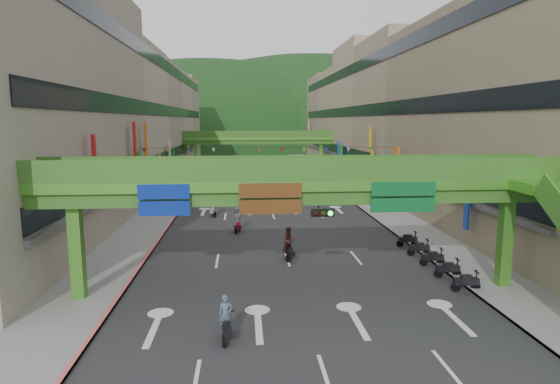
{
  "coord_description": "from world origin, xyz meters",
  "views": [
    {
      "loc": [
        -2.79,
        -17.02,
        8.89
      ],
      "look_at": [
        0.0,
        18.0,
        3.5
      ],
      "focal_mm": 30.0,
      "sensor_mm": 36.0,
      "label": 1
    }
  ],
  "objects": [
    {
      "name": "overpass_far",
      "position": [
        0.0,
        65.0,
        5.4
      ],
      "size": [
        28.0,
        2.2,
        7.1
      ],
      "color": "#4C9E2D",
      "rests_on": "ground"
    },
    {
      "name": "hill_right",
      "position": [
        25.0,
        180.0,
        0.0
      ],
      "size": [
        208.0,
        176.0,
        128.0
      ],
      "primitive_type": "ellipsoid",
      "color": "#1C4419",
      "rests_on": "ground"
    },
    {
      "name": "sidewalk_right",
      "position": [
        11.0,
        50.0,
        0.07
      ],
      "size": [
        4.0,
        140.0,
        0.15
      ],
      "primitive_type": "cube",
      "color": "gray",
      "rests_on": "ground"
    },
    {
      "name": "scooter_rider_mid",
      "position": [
        0.1,
        11.93,
        1.13
      ],
      "size": [
        1.04,
        1.57,
        2.18
      ],
      "color": "black",
      "rests_on": "ground"
    },
    {
      "name": "scooter_rider_far",
      "position": [
        -3.3,
        19.76,
        1.03
      ],
      "size": [
        0.93,
        1.58,
        2.03
      ],
      "color": "maroon",
      "rests_on": "ground"
    },
    {
      "name": "pedestrian_blue",
      "position": [
        11.06,
        40.0,
        0.87
      ],
      "size": [
        0.96,
        0.83,
        1.74
      ],
      "primitive_type": "imported",
      "rotation": [
        0.0,
        0.0,
        2.67
      ],
      "color": "#313655",
      "rests_on": "ground"
    },
    {
      "name": "ground",
      "position": [
        0.0,
        0.0,
        0.0
      ],
      "size": [
        320.0,
        320.0,
        0.0
      ],
      "primitive_type": "plane",
      "color": "black",
      "rests_on": "ground"
    },
    {
      "name": "car_silver",
      "position": [
        -3.95,
        35.0,
        0.73
      ],
      "size": [
        1.64,
        4.46,
        1.46
      ],
      "primitive_type": "imported",
      "rotation": [
        0.0,
        0.0,
        -0.02
      ],
      "color": "#ADABB4",
      "rests_on": "ground"
    },
    {
      "name": "building_row_left",
      "position": [
        -18.93,
        50.0,
        9.46
      ],
      "size": [
        12.8,
        95.0,
        19.0
      ],
      "color": "#9E937F",
      "rests_on": "ground"
    },
    {
      "name": "road_slab",
      "position": [
        0.0,
        50.0,
        0.01
      ],
      "size": [
        18.0,
        140.0,
        0.02
      ],
      "primitive_type": "cube",
      "color": "#28282B",
      "rests_on": "ground"
    },
    {
      "name": "bunting_string",
      "position": [
        0.0,
        30.0,
        5.96
      ],
      "size": [
        26.0,
        0.36,
        0.47
      ],
      "color": "black",
      "rests_on": "ground"
    },
    {
      "name": "building_row_right",
      "position": [
        18.93,
        50.0,
        9.46
      ],
      "size": [
        12.8,
        95.0,
        19.0
      ],
      "color": "gray",
      "rests_on": "ground"
    },
    {
      "name": "parked_scooter_row",
      "position": [
        8.8,
        10.0,
        0.52
      ],
      "size": [
        1.6,
        9.35,
        1.08
      ],
      "color": "black",
      "rests_on": "ground"
    },
    {
      "name": "scooter_rider_near",
      "position": [
        -3.56,
        1.0,
        0.89
      ],
      "size": [
        0.67,
        1.6,
        1.94
      ],
      "color": "black",
      "rests_on": "ground"
    },
    {
      "name": "sidewalk_left",
      "position": [
        -11.0,
        50.0,
        0.07
      ],
      "size": [
        4.0,
        140.0,
        0.15
      ],
      "primitive_type": "cube",
      "color": "gray",
      "rests_on": "ground"
    },
    {
      "name": "car_yellow",
      "position": [
        2.56,
        46.48,
        0.7
      ],
      "size": [
        1.81,
        4.19,
        1.41
      ],
      "primitive_type": "imported",
      "rotation": [
        0.0,
        0.0,
        0.03
      ],
      "color": "orange",
      "rests_on": "ground"
    },
    {
      "name": "overpass_near",
      "position": [
        0.93,
        5.38,
        5.21
      ],
      "size": [
        28.0,
        12.27,
        7.1
      ],
      "color": "#4C9E2D",
      "rests_on": "ground"
    },
    {
      "name": "pedestrian_dark",
      "position": [
        9.8,
        36.94,
        0.88
      ],
      "size": [
        1.1,
        0.67,
        1.76
      ],
      "primitive_type": "imported",
      "rotation": [
        0.0,
        0.0,
        -0.25
      ],
      "color": "black",
      "rests_on": "ground"
    },
    {
      "name": "scooter_rider_left",
      "position": [
        -5.57,
        26.26,
        1.02
      ],
      "size": [
        1.06,
        1.58,
        2.04
      ],
      "color": "gray",
      "rests_on": "ground"
    },
    {
      "name": "hill_left",
      "position": [
        -15.0,
        160.0,
        0.0
      ],
      "size": [
        168.0,
        140.0,
        112.0
      ],
      "primitive_type": "ellipsoid",
      "color": "#1C4419",
      "rests_on": "ground"
    },
    {
      "name": "curb_right",
      "position": [
        9.1,
        50.0,
        0.09
      ],
      "size": [
        0.2,
        140.0,
        0.18
      ],
      "primitive_type": "cube",
      "color": "gray",
      "rests_on": "ground"
    },
    {
      "name": "pedestrian_red",
      "position": [
        11.01,
        31.46,
        0.93
      ],
      "size": [
        1.02,
        0.86,
        1.85
      ],
      "primitive_type": "imported",
      "rotation": [
        0.0,
        0.0,
        -0.2
      ],
      "color": "#C02747",
      "rests_on": "ground"
    },
    {
      "name": "curb_left",
      "position": [
        -9.1,
        50.0,
        0.09
      ],
      "size": [
        0.2,
        140.0,
        0.18
      ],
      "primitive_type": "cube",
      "color": "#CC5959",
      "rests_on": "ground"
    }
  ]
}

